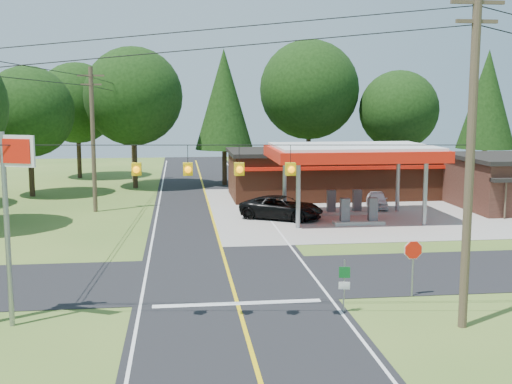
{
  "coord_description": "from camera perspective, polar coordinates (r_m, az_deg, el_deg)",
  "views": [
    {
      "loc": [
        -2.14,
        -27.27,
        7.81
      ],
      "look_at": [
        2.0,
        7.0,
        2.8
      ],
      "focal_mm": 45.0,
      "sensor_mm": 36.0,
      "label": 1
    }
  ],
  "objects": [
    {
      "name": "lane_center_yellow",
      "position": [
        28.44,
        -2.33,
        -7.63
      ],
      "size": [
        0.15,
        110.0,
        0.0
      ],
      "primitive_type": "cube",
      "color": "yellow",
      "rests_on": "main_highway"
    },
    {
      "name": "suv_car",
      "position": [
        42.04,
        2.3,
        -1.41
      ],
      "size": [
        7.37,
        7.37,
        1.51
      ],
      "primitive_type": "imported",
      "rotation": [
        0.0,
        0.0,
        1.06
      ],
      "color": "black",
      "rests_on": "ground"
    },
    {
      "name": "sedan_car",
      "position": [
        47.03,
        10.69,
        -0.71
      ],
      "size": [
        4.23,
        4.23,
        1.2
      ],
      "primitive_type": "imported",
      "rotation": [
        0.0,
        0.0,
        -0.23
      ],
      "color": "white",
      "rests_on": "ground"
    },
    {
      "name": "utility_pole_far_left",
      "position": [
        45.72,
        -14.29,
        4.73
      ],
      "size": [
        1.8,
        0.3,
        10.0
      ],
      "color": "#473828",
      "rests_on": "ground"
    },
    {
      "name": "cross_road",
      "position": [
        28.44,
        -2.33,
        -7.65
      ],
      "size": [
        70.0,
        7.0,
        0.02
      ],
      "primitive_type": "cube",
      "color": "black",
      "rests_on": "ground"
    },
    {
      "name": "gas_canopy",
      "position": [
        41.93,
        8.56,
        3.32
      ],
      "size": [
        10.6,
        7.4,
        4.88
      ],
      "color": "gray",
      "rests_on": "ground"
    },
    {
      "name": "utility_pole_near_right",
      "position": [
        22.52,
        18.51,
        3.12
      ],
      "size": [
        1.8,
        0.3,
        11.5
      ],
      "color": "#473828",
      "rests_on": "ground"
    },
    {
      "name": "overhead_beacons",
      "position": [
        21.36,
        -3.81,
        3.95
      ],
      "size": [
        17.04,
        2.04,
        1.03
      ],
      "color": "black",
      "rests_on": "ground"
    },
    {
      "name": "octagonal_stop_sign",
      "position": [
        26.21,
        13.79,
        -5.43
      ],
      "size": [
        0.81,
        0.11,
        2.31
      ],
      "color": "gray",
      "rests_on": "ground"
    },
    {
      "name": "route_sign_post",
      "position": [
        23.92,
        7.85,
        -7.9
      ],
      "size": [
        0.41,
        0.12,
        2.0
      ],
      "color": "gray",
      "rests_on": "ground"
    },
    {
      "name": "ground",
      "position": [
        28.45,
        -2.33,
        -7.68
      ],
      "size": [
        120.0,
        120.0,
        0.0
      ],
      "primitive_type": "plane",
      "color": "#406323",
      "rests_on": "ground"
    },
    {
      "name": "treeline_backdrop",
      "position": [
        51.37,
        -3.62,
        7.88
      ],
      "size": [
        70.27,
        51.59,
        13.3
      ],
      "color": "#332316",
      "rests_on": "ground"
    },
    {
      "name": "main_highway",
      "position": [
        28.44,
        -2.33,
        -7.66
      ],
      "size": [
        8.0,
        120.0,
        0.02
      ],
      "primitive_type": "cube",
      "color": "black",
      "rests_on": "ground"
    },
    {
      "name": "convenience_store",
      "position": [
        52.04,
        6.65,
        1.7
      ],
      "size": [
        16.4,
        7.55,
        3.8
      ],
      "color": "#5C2C1A",
      "rests_on": "ground"
    },
    {
      "name": "big_stop_sign",
      "position": [
        23.19,
        -21.47,
        0.7
      ],
      "size": [
        2.31,
        1.1,
        6.73
      ],
      "color": "gray",
      "rests_on": "ground"
    },
    {
      "name": "utility_pole_north",
      "position": [
        62.5,
        -10.93,
        5.3
      ],
      "size": [
        0.3,
        0.3,
        9.5
      ],
      "color": "#473828",
      "rests_on": "ground"
    }
  ]
}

